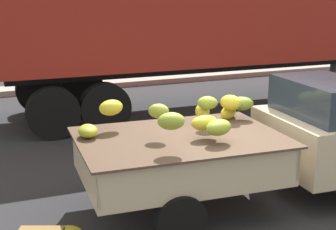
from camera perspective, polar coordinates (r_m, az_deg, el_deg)
name	(u,v)px	position (r m, az deg, el deg)	size (l,w,h in m)	color
ground	(233,210)	(6.94, 7.57, -11.00)	(220.00, 220.00, 0.00)	#28282B
curb_strip	(81,86)	(15.18, -10.11, 3.42)	(80.00, 0.80, 0.16)	gray
pickup_truck	(300,137)	(7.36, 15.25, -2.48)	(4.87, 2.13, 1.70)	#CCB793
semi_trailer	(229,6)	(12.43, 7.21, 12.51)	(12.05, 2.84, 3.95)	maroon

